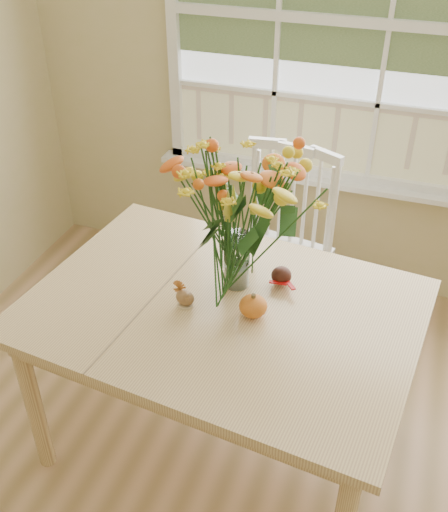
% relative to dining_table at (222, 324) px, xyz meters
% --- Properties ---
extents(wall_back, '(4.00, 0.02, 2.70)m').
position_rel_dining_table_xyz_m(wall_back, '(0.37, 1.43, 0.65)').
color(wall_back, '#CBC182').
rests_on(wall_back, floor).
extents(window, '(2.42, 0.12, 1.74)m').
position_rel_dining_table_xyz_m(window, '(0.37, 1.39, 0.83)').
color(window, silver).
rests_on(window, wall_back).
extents(dining_table, '(1.59, 1.21, 0.79)m').
position_rel_dining_table_xyz_m(dining_table, '(0.00, 0.00, 0.00)').
color(dining_table, tan).
rests_on(dining_table, floor).
extents(windsor_chair, '(0.55, 0.53, 1.04)m').
position_rel_dining_table_xyz_m(windsor_chair, '(0.03, 0.84, -0.12)').
color(windsor_chair, white).
rests_on(windsor_chair, floor).
extents(flower_vase, '(0.49, 0.49, 0.58)m').
position_rel_dining_table_xyz_m(flower_vase, '(0.01, 0.15, 0.44)').
color(flower_vase, white).
rests_on(flower_vase, dining_table).
extents(pumpkin, '(0.11, 0.11, 0.08)m').
position_rel_dining_table_xyz_m(pumpkin, '(0.13, -0.02, 0.13)').
color(pumpkin, '#CD5718').
rests_on(pumpkin, dining_table).
extents(turkey_figurine, '(0.09, 0.07, 0.10)m').
position_rel_dining_table_xyz_m(turkey_figurine, '(-0.13, -0.05, 0.13)').
color(turkey_figurine, '#CCB78C').
rests_on(turkey_figurine, dining_table).
extents(dark_gourd, '(0.13, 0.11, 0.07)m').
position_rel_dining_table_xyz_m(dark_gourd, '(0.18, 0.21, 0.13)').
color(dark_gourd, '#38160F').
rests_on(dark_gourd, dining_table).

